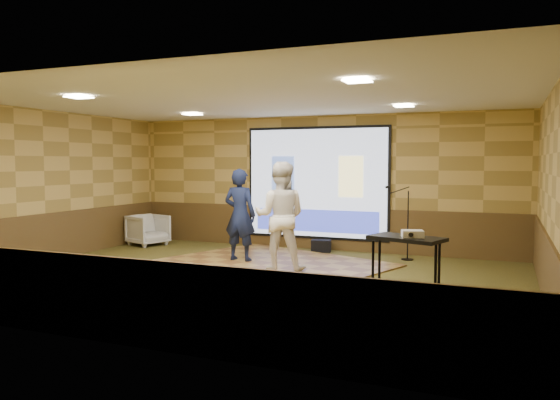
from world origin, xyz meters
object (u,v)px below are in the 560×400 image
at_px(player_right, 280,216).
at_px(av_table, 406,259).
at_px(dance_floor, 273,263).
at_px(duffel_bag, 321,246).
at_px(banquet_chair, 148,230).
at_px(projector, 412,234).
at_px(projector_screen, 316,184).
at_px(mic_stand, 405,235).
at_px(player_left, 240,215).

relative_size(player_right, av_table, 1.96).
distance_m(dance_floor, av_table, 3.83).
distance_m(player_right, av_table, 3.09).
height_order(dance_floor, duffel_bag, duffel_bag).
height_order(player_right, banquet_chair, player_right).
xyz_separation_m(player_right, projector, (2.60, -1.79, 0.04)).
bearing_deg(dance_floor, projector_screen, 84.86).
distance_m(projector, banquet_chair, 7.57).
bearing_deg(banquet_chair, av_table, -97.91).
xyz_separation_m(mic_stand, banquet_chair, (-5.94, -0.40, -0.13)).
xyz_separation_m(av_table, mic_stand, (-0.67, 3.84, -0.21)).
xyz_separation_m(projector, duffel_bag, (-2.61, 4.14, -0.91)).
xyz_separation_m(player_right, av_table, (2.52, -1.75, -0.30)).
height_order(av_table, projector, projector).
xyz_separation_m(dance_floor, mic_stand, (2.26, 1.48, 0.48)).
xyz_separation_m(projector_screen, banquet_chair, (-3.87, -0.96, -1.11)).
bearing_deg(mic_stand, player_right, -112.38).
distance_m(player_right, duffel_bag, 2.51).
bearing_deg(av_table, duffel_bag, 121.62).
bearing_deg(duffel_bag, player_right, -89.94).
bearing_deg(player_left, mic_stand, -152.90).
bearing_deg(player_right, av_table, 131.71).
relative_size(banquet_chair, duffel_bag, 1.88).
relative_size(projector_screen, banquet_chair, 4.16).
distance_m(projector, duffel_bag, 4.98).
xyz_separation_m(player_left, projector, (3.71, -2.39, 0.11)).
distance_m(dance_floor, player_right, 1.23).
relative_size(projector_screen, player_left, 1.84).
height_order(player_right, av_table, player_right).
bearing_deg(projector, mic_stand, 84.53).
relative_size(dance_floor, projector, 14.95).
bearing_deg(player_right, player_left, -42.28).
height_order(projector_screen, duffel_bag, projector_screen).
bearing_deg(player_left, av_table, 147.53).
bearing_deg(mic_stand, player_left, -134.24).
bearing_deg(projector, projector_screen, 106.05).
bearing_deg(player_right, projector, 132.04).
height_order(projector_screen, player_left, projector_screen).
relative_size(projector_screen, dance_floor, 0.82).
bearing_deg(player_left, duffel_bag, -121.87).
xyz_separation_m(projector_screen, dance_floor, (-0.18, -2.04, -1.46)).
distance_m(player_left, projector, 4.42).
xyz_separation_m(player_left, banquet_chair, (-2.98, 1.08, -0.57)).
xyz_separation_m(av_table, banquet_chair, (-6.61, 3.44, -0.34)).
bearing_deg(banquet_chair, duffel_bag, -61.19).
height_order(dance_floor, projector, projector).
bearing_deg(projector_screen, mic_stand, -15.12).
height_order(projector_screen, dance_floor, projector_screen).
distance_m(av_table, mic_stand, 3.91).
height_order(av_table, mic_stand, mic_stand).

